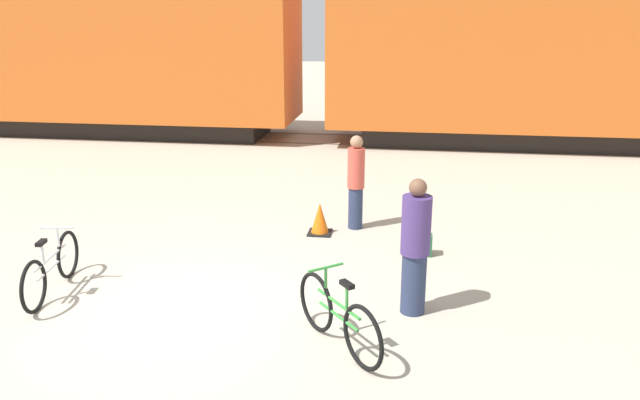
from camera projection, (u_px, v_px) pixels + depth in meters
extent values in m
plane|color=#B2A893|center=(180.00, 308.00, 8.05)|extent=(80.00, 80.00, 0.00)
cube|color=black|center=(101.00, 124.00, 19.48)|extent=(10.36, 2.21, 0.55)
cube|color=#CC5B1E|center=(94.00, 57.00, 18.88)|extent=(12.33, 2.94, 3.55)
cube|color=black|center=(547.00, 136.00, 17.64)|extent=(10.36, 2.21, 0.55)
cube|color=#CC5B1E|center=(555.00, 62.00, 17.04)|extent=(12.33, 2.94, 3.55)
cube|color=#4C4238|center=(309.00, 143.00, 17.96)|extent=(37.77, 0.07, 0.01)
cube|color=#4C4238|center=(317.00, 134.00, 19.32)|extent=(37.77, 0.07, 0.01)
torus|color=black|center=(316.00, 302.00, 7.42)|extent=(0.50, 0.60, 0.73)
torus|color=black|center=(363.00, 338.00, 6.61)|extent=(0.50, 0.60, 0.73)
cylinder|color=#338C38|center=(338.00, 304.00, 6.96)|extent=(0.57, 0.69, 0.04)
cylinder|color=#338C38|center=(338.00, 316.00, 7.00)|extent=(0.52, 0.63, 0.04)
cylinder|color=#338C38|center=(347.00, 297.00, 6.77)|extent=(0.04, 0.04, 0.30)
cube|color=black|center=(347.00, 284.00, 6.73)|extent=(0.19, 0.21, 0.05)
cylinder|color=#338C38|center=(326.00, 281.00, 7.13)|extent=(0.04, 0.04, 0.34)
cylinder|color=#338C38|center=(326.00, 268.00, 7.08)|extent=(0.38, 0.31, 0.03)
torus|color=black|center=(68.00, 254.00, 8.91)|extent=(0.14, 0.69, 0.69)
torus|color=black|center=(34.00, 287.00, 7.87)|extent=(0.14, 0.69, 0.69)
cylinder|color=silver|center=(50.00, 258.00, 8.34)|extent=(0.16, 0.95, 0.04)
cylinder|color=silver|center=(52.00, 267.00, 8.38)|extent=(0.15, 0.87, 0.04)
cylinder|color=silver|center=(43.00, 253.00, 8.11)|extent=(0.04, 0.04, 0.29)
cube|color=black|center=(41.00, 243.00, 8.07)|extent=(0.11, 0.21, 0.05)
cylinder|color=silver|center=(58.00, 239.00, 8.58)|extent=(0.04, 0.04, 0.32)
cylinder|color=silver|center=(57.00, 228.00, 8.53)|extent=(0.46, 0.09, 0.03)
cylinder|color=#283351|center=(413.00, 283.00, 7.85)|extent=(0.31, 0.31, 0.80)
cylinder|color=#473370|center=(416.00, 225.00, 7.62)|extent=(0.37, 0.37, 0.74)
sphere|color=brown|center=(418.00, 188.00, 7.48)|extent=(0.22, 0.22, 0.22)
cylinder|color=#283351|center=(355.00, 208.00, 10.92)|extent=(0.25, 0.25, 0.74)
cylinder|color=#CC4C3D|center=(356.00, 168.00, 10.71)|extent=(0.30, 0.30, 0.70)
sphere|color=#A37556|center=(357.00, 142.00, 10.57)|extent=(0.22, 0.22, 0.22)
cube|color=#235633|center=(423.00, 245.00, 9.76)|extent=(0.28, 0.20, 0.34)
cube|color=black|center=(320.00, 233.00, 10.74)|extent=(0.40, 0.40, 0.03)
cone|color=orange|center=(320.00, 218.00, 10.67)|extent=(0.32, 0.32, 0.55)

